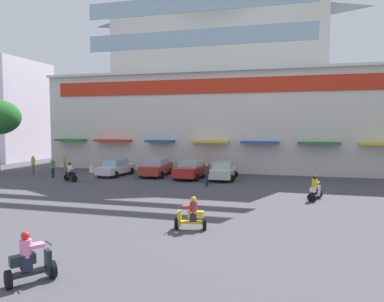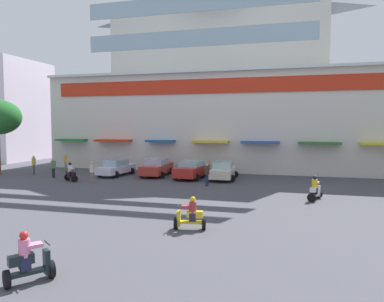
{
  "view_description": "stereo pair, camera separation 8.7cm",
  "coord_description": "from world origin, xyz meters",
  "px_view_note": "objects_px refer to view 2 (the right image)",
  "views": [
    {
      "loc": [
        7.55,
        -3.61,
        4.55
      ],
      "look_at": [
        1.17,
        19.85,
        2.78
      ],
      "focal_mm": 34.37,
      "sensor_mm": 36.0,
      "label": 1
    },
    {
      "loc": [
        7.64,
        -3.59,
        4.55
      ],
      "look_at": [
        1.17,
        19.85,
        2.78
      ],
      "focal_mm": 34.37,
      "sensor_mm": 36.0,
      "label": 2
    }
  ],
  "objects_px": {
    "scooter_rider_3": "(315,190)",
    "pedestrian_1": "(34,164)",
    "pedestrian_4": "(53,167)",
    "scooter_rider_6": "(190,216)",
    "pedestrian_3": "(92,171)",
    "parked_car_0": "(116,167)",
    "parked_car_1": "(157,167)",
    "pedestrian_0": "(66,161)",
    "pedestrian_2": "(207,173)",
    "scooter_rider_0": "(71,174)",
    "parked_car_3": "(223,171)",
    "scooter_rider_4": "(28,261)",
    "parked_car_2": "(192,169)"
  },
  "relations": [
    {
      "from": "parked_car_1",
      "to": "pedestrian_1",
      "type": "relative_size",
      "value": 2.66
    },
    {
      "from": "scooter_rider_6",
      "to": "scooter_rider_4",
      "type": "bearing_deg",
      "value": -115.08
    },
    {
      "from": "pedestrian_1",
      "to": "pedestrian_4",
      "type": "relative_size",
      "value": 1.02
    },
    {
      "from": "scooter_rider_4",
      "to": "parked_car_3",
      "type": "bearing_deg",
      "value": 85.29
    },
    {
      "from": "scooter_rider_3",
      "to": "scooter_rider_6",
      "type": "distance_m",
      "value": 9.66
    },
    {
      "from": "scooter_rider_0",
      "to": "parked_car_1",
      "type": "bearing_deg",
      "value": 40.14
    },
    {
      "from": "parked_car_0",
      "to": "parked_car_2",
      "type": "relative_size",
      "value": 0.98
    },
    {
      "from": "scooter_rider_0",
      "to": "pedestrian_0",
      "type": "xyz_separation_m",
      "value": [
        -4.28,
        5.57,
        0.35
      ]
    },
    {
      "from": "parked_car_1",
      "to": "pedestrian_0",
      "type": "distance_m",
      "value": 9.88
    },
    {
      "from": "scooter_rider_0",
      "to": "pedestrian_0",
      "type": "bearing_deg",
      "value": 127.52
    },
    {
      "from": "parked_car_2",
      "to": "parked_car_0",
      "type": "bearing_deg",
      "value": -178.77
    },
    {
      "from": "parked_car_3",
      "to": "parked_car_2",
      "type": "bearing_deg",
      "value": -179.8
    },
    {
      "from": "scooter_rider_6",
      "to": "pedestrian_4",
      "type": "xyz_separation_m",
      "value": [
        -15.5,
        11.85,
        0.34
      ]
    },
    {
      "from": "scooter_rider_3",
      "to": "pedestrian_0",
      "type": "bearing_deg",
      "value": 160.27
    },
    {
      "from": "parked_car_3",
      "to": "scooter_rider_0",
      "type": "distance_m",
      "value": 12.31
    },
    {
      "from": "parked_car_0",
      "to": "parked_car_1",
      "type": "xyz_separation_m",
      "value": [
        3.54,
        0.81,
        0.05
      ]
    },
    {
      "from": "scooter_rider_3",
      "to": "pedestrian_1",
      "type": "height_order",
      "value": "pedestrian_1"
    },
    {
      "from": "scooter_rider_4",
      "to": "pedestrian_3",
      "type": "bearing_deg",
      "value": 115.21
    },
    {
      "from": "parked_car_1",
      "to": "pedestrian_2",
      "type": "relative_size",
      "value": 2.72
    },
    {
      "from": "scooter_rider_3",
      "to": "pedestrian_3",
      "type": "xyz_separation_m",
      "value": [
        -16.45,
        2.42,
        0.31
      ]
    },
    {
      "from": "scooter_rider_3",
      "to": "pedestrian_1",
      "type": "xyz_separation_m",
      "value": [
        -23.93,
        5.08,
        0.36
      ]
    },
    {
      "from": "parked_car_0",
      "to": "pedestrian_3",
      "type": "bearing_deg",
      "value": -90.16
    },
    {
      "from": "parked_car_3",
      "to": "scooter_rider_3",
      "type": "distance_m",
      "value": 9.51
    },
    {
      "from": "scooter_rider_3",
      "to": "scooter_rider_4",
      "type": "distance_m",
      "value": 16.7
    },
    {
      "from": "pedestrian_0",
      "to": "parked_car_1",
      "type": "bearing_deg",
      "value": -5.12
    },
    {
      "from": "scooter_rider_6",
      "to": "pedestrian_3",
      "type": "distance_m",
      "value": 15.02
    },
    {
      "from": "parked_car_1",
      "to": "pedestrian_2",
      "type": "height_order",
      "value": "pedestrian_2"
    },
    {
      "from": "scooter_rider_4",
      "to": "parked_car_0",
      "type": "bearing_deg",
      "value": 110.74
    },
    {
      "from": "parked_car_1",
      "to": "parked_car_2",
      "type": "relative_size",
      "value": 1.03
    },
    {
      "from": "parked_car_1",
      "to": "scooter_rider_4",
      "type": "distance_m",
      "value": 22.05
    },
    {
      "from": "pedestrian_2",
      "to": "pedestrian_4",
      "type": "bearing_deg",
      "value": 176.73
    },
    {
      "from": "parked_car_1",
      "to": "parked_car_3",
      "type": "relative_size",
      "value": 1.11
    },
    {
      "from": "parked_car_1",
      "to": "scooter_rider_6",
      "type": "bearing_deg",
      "value": -64.16
    },
    {
      "from": "parked_car_1",
      "to": "scooter_rider_6",
      "type": "relative_size",
      "value": 3.16
    },
    {
      "from": "pedestrian_1",
      "to": "pedestrian_4",
      "type": "bearing_deg",
      "value": -21.56
    },
    {
      "from": "parked_car_1",
      "to": "pedestrian_0",
      "type": "bearing_deg",
      "value": 174.88
    },
    {
      "from": "parked_car_3",
      "to": "pedestrian_3",
      "type": "bearing_deg",
      "value": -156.42
    },
    {
      "from": "pedestrian_4",
      "to": "parked_car_1",
      "type": "bearing_deg",
      "value": 22.24
    },
    {
      "from": "scooter_rider_3",
      "to": "pedestrian_2",
      "type": "xyz_separation_m",
      "value": [
        -7.39,
        3.16,
        0.33
      ]
    },
    {
      "from": "scooter_rider_0",
      "to": "pedestrian_0",
      "type": "height_order",
      "value": "pedestrian_0"
    },
    {
      "from": "scooter_rider_0",
      "to": "pedestrian_4",
      "type": "height_order",
      "value": "pedestrian_4"
    },
    {
      "from": "parked_car_1",
      "to": "scooter_rider_3",
      "type": "xyz_separation_m",
      "value": [
        12.9,
        -7.28,
        -0.17
      ]
    },
    {
      "from": "scooter_rider_0",
      "to": "scooter_rider_6",
      "type": "xyz_separation_m",
      "value": [
        12.91,
        -10.49,
        -0.01
      ]
    },
    {
      "from": "parked_car_2",
      "to": "pedestrian_3",
      "type": "relative_size",
      "value": 2.7
    },
    {
      "from": "parked_car_2",
      "to": "parked_car_3",
      "type": "bearing_deg",
      "value": 0.2
    },
    {
      "from": "pedestrian_0",
      "to": "parked_car_0",
      "type": "bearing_deg",
      "value": -15.06
    },
    {
      "from": "parked_car_0",
      "to": "parked_car_2",
      "type": "xyz_separation_m",
      "value": [
        6.94,
        0.15,
        0.04
      ]
    },
    {
      "from": "pedestrian_0",
      "to": "pedestrian_3",
      "type": "bearing_deg",
      "value": -42.37
    },
    {
      "from": "scooter_rider_3",
      "to": "pedestrian_1",
      "type": "distance_m",
      "value": 24.46
    },
    {
      "from": "pedestrian_3",
      "to": "scooter_rider_3",
      "type": "bearing_deg",
      "value": -8.37
    }
  ]
}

